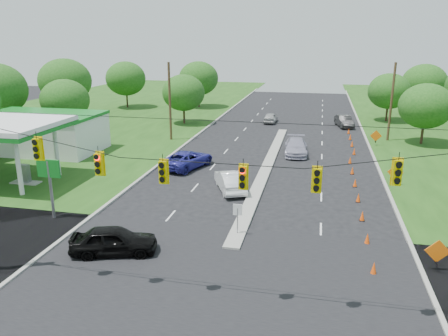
% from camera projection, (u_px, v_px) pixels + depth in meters
% --- Properties ---
extents(ground, '(160.00, 160.00, 0.00)m').
position_uv_depth(ground, '(214.00, 288.00, 21.10)').
color(ground, black).
rests_on(ground, ground).
extents(cross_street, '(160.00, 14.00, 0.02)m').
position_uv_depth(cross_street, '(214.00, 288.00, 21.10)').
color(cross_street, black).
rests_on(cross_street, ground).
extents(curb_left, '(0.25, 110.00, 0.16)m').
position_uv_depth(curb_left, '(191.00, 141.00, 51.25)').
color(curb_left, gray).
rests_on(curb_left, ground).
extents(curb_right, '(0.25, 110.00, 0.16)m').
position_uv_depth(curb_right, '(370.00, 150.00, 47.11)').
color(curb_right, gray).
rests_on(curb_right, ground).
extents(median, '(1.00, 34.00, 0.18)m').
position_uv_depth(median, '(267.00, 167.00, 40.76)').
color(median, gray).
rests_on(median, ground).
extents(median_sign, '(0.55, 0.06, 2.05)m').
position_uv_depth(median_sign, '(238.00, 213.00, 26.30)').
color(median_sign, gray).
rests_on(median_sign, ground).
extents(signal_span, '(25.60, 0.32, 9.00)m').
position_uv_depth(signal_span, '(207.00, 199.00, 18.75)').
color(signal_span, '#422D1C').
rests_on(signal_span, ground).
extents(utility_pole_far_left, '(0.28, 0.28, 9.00)m').
position_uv_depth(utility_pole_far_left, '(170.00, 102.00, 50.45)').
color(utility_pole_far_left, '#422D1C').
rests_on(utility_pole_far_left, ground).
extents(utility_pole_far_right, '(0.28, 0.28, 9.00)m').
position_uv_depth(utility_pole_far_right, '(391.00, 102.00, 50.01)').
color(utility_pole_far_right, '#422D1C').
rests_on(utility_pole_far_right, ground).
extents(gas_station, '(18.40, 19.70, 5.20)m').
position_uv_depth(gas_station, '(34.00, 131.00, 44.15)').
color(gas_station, white).
rests_on(gas_station, ground).
extents(cone_0, '(0.32, 0.32, 0.70)m').
position_uv_depth(cone_0, '(374.00, 268.00, 22.25)').
color(cone_0, '#F94F0D').
rests_on(cone_0, ground).
extents(cone_1, '(0.32, 0.32, 0.70)m').
position_uv_depth(cone_1, '(367.00, 239.00, 25.52)').
color(cone_1, '#F94F0D').
rests_on(cone_1, ground).
extents(cone_2, '(0.32, 0.32, 0.70)m').
position_uv_depth(cone_2, '(362.00, 216.00, 28.80)').
color(cone_2, '#F94F0D').
rests_on(cone_2, ground).
extents(cone_3, '(0.32, 0.32, 0.70)m').
position_uv_depth(cone_3, '(358.00, 198.00, 32.07)').
color(cone_3, '#F94F0D').
rests_on(cone_3, ground).
extents(cone_4, '(0.32, 0.32, 0.70)m').
position_uv_depth(cone_4, '(355.00, 183.00, 35.35)').
color(cone_4, '#F94F0D').
rests_on(cone_4, ground).
extents(cone_5, '(0.32, 0.32, 0.70)m').
position_uv_depth(cone_5, '(352.00, 170.00, 38.62)').
color(cone_5, '#F94F0D').
rests_on(cone_5, ground).
extents(cone_6, '(0.32, 0.32, 0.70)m').
position_uv_depth(cone_6, '(350.00, 160.00, 41.90)').
color(cone_6, '#F94F0D').
rests_on(cone_6, ground).
extents(cone_7, '(0.32, 0.32, 0.70)m').
position_uv_depth(cone_7, '(354.00, 151.00, 45.05)').
color(cone_7, '#F94F0D').
rests_on(cone_7, ground).
extents(cone_8, '(0.32, 0.32, 0.70)m').
position_uv_depth(cone_8, '(352.00, 144.00, 48.33)').
color(cone_8, '#F94F0D').
rests_on(cone_8, ground).
extents(cone_9, '(0.32, 0.32, 0.70)m').
position_uv_depth(cone_9, '(350.00, 137.00, 51.60)').
color(cone_9, '#F94F0D').
rests_on(cone_9, ground).
extents(cone_10, '(0.32, 0.32, 0.70)m').
position_uv_depth(cone_10, '(349.00, 131.00, 54.88)').
color(cone_10, '#F94F0D').
rests_on(cone_10, ground).
extents(work_sign_0, '(1.27, 0.58, 1.37)m').
position_uv_depth(work_sign_0, '(437.00, 252.00, 22.32)').
color(work_sign_0, black).
rests_on(work_sign_0, ground).
extents(work_sign_1, '(1.27, 0.58, 1.37)m').
position_uv_depth(work_sign_1, '(395.00, 173.00, 35.43)').
color(work_sign_1, black).
rests_on(work_sign_1, ground).
extents(work_sign_2, '(1.27, 0.58, 1.37)m').
position_uv_depth(work_sign_2, '(376.00, 136.00, 48.53)').
color(work_sign_2, black).
rests_on(work_sign_2, ground).
extents(tree_2, '(5.88, 5.88, 6.86)m').
position_uv_depth(tree_2, '(65.00, 100.00, 53.26)').
color(tree_2, black).
rests_on(tree_2, ground).
extents(tree_3, '(7.56, 7.56, 8.82)m').
position_uv_depth(tree_3, '(65.00, 81.00, 63.49)').
color(tree_3, black).
rests_on(tree_3, ground).
extents(tree_4, '(6.72, 6.72, 7.84)m').
position_uv_depth(tree_4, '(126.00, 79.00, 74.08)').
color(tree_4, black).
rests_on(tree_4, ground).
extents(tree_5, '(5.88, 5.88, 6.86)m').
position_uv_depth(tree_5, '(183.00, 93.00, 60.16)').
color(tree_5, black).
rests_on(tree_5, ground).
extents(tree_6, '(6.72, 6.72, 7.84)m').
position_uv_depth(tree_6, '(199.00, 78.00, 74.43)').
color(tree_6, black).
rests_on(tree_6, ground).
extents(tree_9, '(5.88, 5.88, 6.86)m').
position_uv_depth(tree_9, '(426.00, 106.00, 48.41)').
color(tree_9, black).
rests_on(tree_9, ground).
extents(tree_11, '(6.72, 6.72, 7.84)m').
position_uv_depth(tree_11, '(424.00, 83.00, 67.06)').
color(tree_11, black).
rests_on(tree_11, ground).
extents(tree_12, '(5.88, 5.88, 6.86)m').
position_uv_depth(tree_12, '(389.00, 91.00, 61.92)').
color(tree_12, black).
rests_on(tree_12, ground).
extents(black_sedan, '(5.10, 3.18, 1.62)m').
position_uv_depth(black_sedan, '(114.00, 241.00, 24.24)').
color(black_sedan, black).
rests_on(black_sedan, ground).
extents(white_sedan, '(3.54, 5.17, 1.61)m').
position_uv_depth(white_sedan, '(230.00, 181.00, 34.41)').
color(white_sedan, white).
rests_on(white_sedan, ground).
extents(blue_pickup, '(4.39, 6.32, 1.60)m').
position_uv_depth(blue_pickup, '(187.00, 159.00, 40.49)').
color(blue_pickup, navy).
rests_on(blue_pickup, ground).
extents(silver_car_far, '(2.63, 5.68, 1.61)m').
position_uv_depth(silver_car_far, '(296.00, 147.00, 45.10)').
color(silver_car_far, '#A4A0B7').
rests_on(silver_car_far, ground).
extents(silver_car_oncoming, '(1.80, 4.21, 1.42)m').
position_uv_depth(silver_car_oncoming, '(271.00, 118.00, 62.00)').
color(silver_car_oncoming, '#AEAEAE').
rests_on(silver_car_oncoming, ground).
extents(dark_car_receding, '(2.63, 4.97, 1.56)m').
position_uv_depth(dark_car_receding, '(344.00, 121.00, 59.06)').
color(dark_car_receding, black).
rests_on(dark_car_receding, ground).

